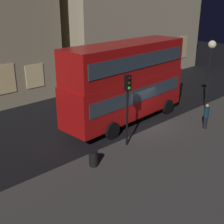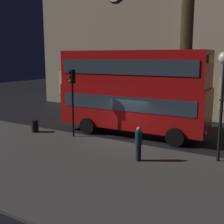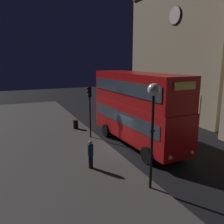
{
  "view_description": "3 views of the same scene",
  "coord_description": "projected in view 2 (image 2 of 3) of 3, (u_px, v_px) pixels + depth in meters",
  "views": [
    {
      "loc": [
        -14.33,
        -12.28,
        8.21
      ],
      "look_at": [
        -2.23,
        0.75,
        1.34
      ],
      "focal_mm": 47.68,
      "sensor_mm": 36.0,
      "label": 1
    },
    {
      "loc": [
        8.45,
        -15.7,
        5.13
      ],
      "look_at": [
        -1.37,
        0.4,
        1.56
      ],
      "focal_mm": 47.67,
      "sensor_mm": 36.0,
      "label": 2
    },
    {
      "loc": [
        14.61,
        -7.36,
        6.33
      ],
      "look_at": [
        -2.91,
        0.43,
        2.12
      ],
      "focal_mm": 37.5,
      "sensor_mm": 36.0,
      "label": 3
    }
  ],
  "objects": [
    {
      "name": "sidewalk_slab",
      "position": [
        73.0,
        166.0,
        13.95
      ],
      "size": [
        44.0,
        9.1,
        0.12
      ],
      "primitive_type": "cube",
      "color": "#423F3D",
      "rests_on": "ground"
    },
    {
      "name": "traffic_light_near_kerb",
      "position": [
        72.0,
        89.0,
        18.23
      ],
      "size": [
        0.37,
        0.39,
        4.2
      ],
      "rotation": [
        0.0,
        0.0,
        -0.24
      ],
      "color": "black",
      "rests_on": "sidewalk_slab"
    },
    {
      "name": "double_decker_bus",
      "position": [
        133.0,
        88.0,
        19.21
      ],
      "size": [
        9.95,
        3.27,
        5.47
      ],
      "rotation": [
        0.0,
        0.0,
        0.05
      ],
      "color": "#B20F0F",
      "rests_on": "ground"
    },
    {
      "name": "building_with_clock",
      "position": [
        122.0,
        23.0,
        31.93
      ],
      "size": [
        15.57,
        8.0,
        17.31
      ],
      "color": "tan",
      "rests_on": "ground"
    },
    {
      "name": "street_lamp",
      "position": [
        224.0,
        76.0,
        13.65
      ],
      "size": [
        0.58,
        0.58,
        5.21
      ],
      "color": "black",
      "rests_on": "sidewalk_slab"
    },
    {
      "name": "litter_bin",
      "position": [
        35.0,
        126.0,
        19.81
      ],
      "size": [
        0.47,
        0.47,
        0.8
      ],
      "primitive_type": "cylinder",
      "color": "black",
      "rests_on": "sidewalk_slab"
    },
    {
      "name": "pedestrian",
      "position": [
        139.0,
        143.0,
        14.28
      ],
      "size": [
        0.33,
        0.33,
        1.69
      ],
      "rotation": [
        0.0,
        0.0,
        2.96
      ],
      "color": "black",
      "rests_on": "sidewalk_slab"
    },
    {
      "name": "ground_plane",
      "position": [
        127.0,
        140.0,
        18.45
      ],
      "size": [
        80.0,
        80.0,
        0.0
      ],
      "primitive_type": "plane",
      "color": "black"
    }
  ]
}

